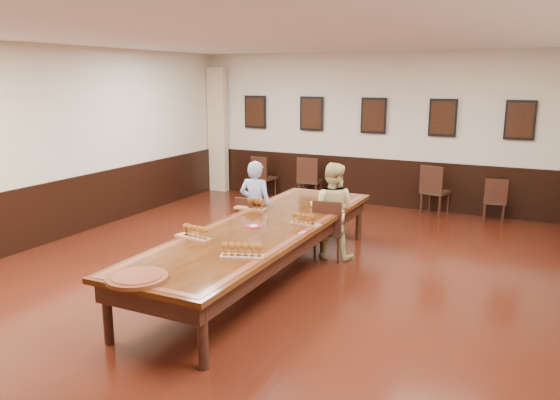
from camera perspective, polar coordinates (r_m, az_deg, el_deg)
The scene contains 23 objects.
floor at distance 7.49m, azimuth -1.70°, elevation -8.32°, with size 8.00×10.00×0.02m, color black.
ceiling at distance 7.01m, azimuth -1.87°, elevation 17.06°, with size 8.00×10.00×0.02m, color white.
wall_back at distance 11.71m, azimuth 9.80°, elevation 7.24°, with size 8.00×0.02×3.20m, color beige.
wall_left at distance 9.61m, azimuth -23.55°, elevation 5.21°, with size 0.02×10.00×3.20m, color beige.
chair_man at distance 8.50m, azimuth -2.81°, elevation -2.52°, with size 0.42×0.46×0.89m, color black, non-canonical shape.
chair_woman at distance 8.18m, azimuth 5.23°, elevation -3.04°, with size 0.43×0.47×0.93m, color black, non-canonical shape.
spare_chair_a at distance 12.42m, azimuth -1.65°, elevation 2.46°, with size 0.44×0.48×0.94m, color black, non-canonical shape.
spare_chair_b at distance 11.94m, azimuth 3.15°, elevation 2.17°, with size 0.47×0.51×0.99m, color black, non-canonical shape.
spare_chair_c at distance 11.20m, azimuth 15.93°, elevation 1.01°, with size 0.47×0.51×1.00m, color black, non-canonical shape.
spare_chair_d at distance 11.02m, azimuth 21.52°, elevation 0.01°, with size 0.40×0.43×0.85m, color black, non-canonical shape.
person_man at distance 8.52m, azimuth -2.57°, elevation -0.63°, with size 0.52×0.34×1.43m, color #5071C9.
person_woman at distance 8.21m, azimuth 5.45°, elevation -1.10°, with size 0.72×0.56×1.45m, color beige.
pink_phone at distance 6.92m, azimuth 2.33°, elevation -3.41°, with size 0.07×0.13×0.01m, color #F451B0.
curtain at distance 13.11m, azimuth -6.52°, elevation 7.25°, with size 0.45×0.18×2.90m, color #D0B48F.
wainscoting at distance 7.32m, azimuth -1.72°, elevation -4.59°, with size 8.00×10.00×1.00m.
conference_table at distance 7.29m, azimuth -1.73°, elevation -3.76°, with size 1.40×5.00×0.76m.
posters at distance 11.62m, azimuth 9.76°, elevation 8.69°, with size 6.14×0.04×0.74m.
flight_a at distance 8.11m, azimuth -2.87°, elevation -0.45°, with size 0.50×0.18×0.18m.
flight_b at distance 7.27m, azimuth 2.64°, elevation -2.07°, with size 0.44×0.16×0.16m.
flight_c at distance 6.72m, azimuth -9.02°, elevation -3.36°, with size 0.50×0.21×0.18m.
flight_d at distance 5.96m, azimuth -3.99°, elevation -5.33°, with size 0.50×0.30×0.18m.
red_plate_grp at distance 7.18m, azimuth -2.79°, elevation -2.79°, with size 0.19×0.19×0.03m.
carved_platter at distance 5.53m, azimuth -14.72°, elevation -7.88°, with size 0.70×0.70×0.05m.
Camera 1 is at (3.26, -6.19, 2.68)m, focal length 35.00 mm.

